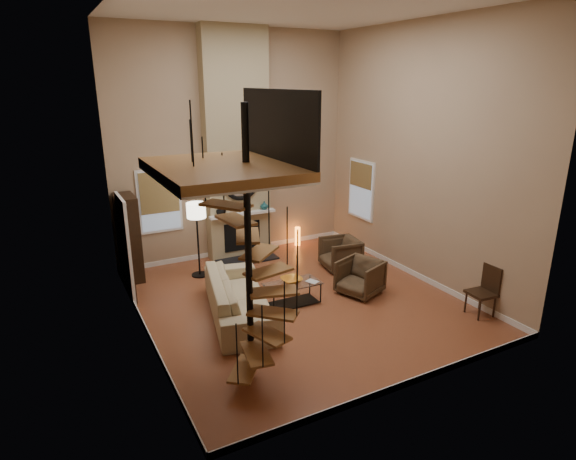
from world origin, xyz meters
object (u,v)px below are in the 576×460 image
floor_lamp (196,216)px  side_chair (485,289)px  sofa (238,296)px  armchair_far (362,276)px  accent_lamp (298,236)px  armchair_near (343,253)px  coffee_table (293,291)px  hutch (129,238)px

floor_lamp → side_chair: 6.13m
sofa → armchair_far: 2.71m
floor_lamp → accent_lamp: floor_lamp is taller
floor_lamp → armchair_near: bearing=-19.5°
sofa → side_chair: bearing=-104.3°
armchair_near → side_chair: 3.39m
armchair_far → sofa: bearing=-115.9°
coffee_table → side_chair: bearing=-34.3°
sofa → accent_lamp: size_ratio=5.20×
floor_lamp → coffee_table: bearing=-62.4°
floor_lamp → sofa: bearing=-88.5°
hutch → accent_lamp: (4.40, 0.22, -0.70)m
hutch → armchair_far: size_ratio=2.35×
coffee_table → sofa: bearing=177.3°
coffee_table → floor_lamp: bearing=117.6°
sofa → accent_lamp: (2.94, 3.02, -0.15)m
armchair_near → accent_lamp: 1.93m
armchair_near → floor_lamp: floor_lamp is taller
coffee_table → side_chair: 3.68m
sofa → hutch: bearing=40.2°
armchair_near → coffee_table: 2.30m
hutch → armchair_far: bearing=-36.2°
armchair_far → coffee_table: (-1.56, 0.18, -0.07)m
floor_lamp → accent_lamp: 3.32m
armchair_near → hutch: bearing=-102.1°
sofa → side_chair: size_ratio=2.71×
sofa → side_chair: side_chair is taller
coffee_table → armchair_near: bearing=30.1°
accent_lamp → armchair_near: bearing=-84.6°
side_chair → armchair_far: bearing=127.8°
coffee_table → armchair_far: bearing=-6.5°
hutch → side_chair: (5.63, -4.93, -0.42)m
hutch → armchair_near: bearing=-20.4°
coffee_table → accent_lamp: 3.57m
armchair_near → armchair_far: (-0.43, -1.33, 0.00)m
hutch → floor_lamp: hutch is taller
side_chair → accent_lamp: bearing=103.4°
sofa → armchair_near: bearing=-57.9°
sofa → accent_lamp: sofa is taller
armchair_far → floor_lamp: bearing=-152.8°
coffee_table → accent_lamp: accent_lamp is taller
armchair_far → accent_lamp: armchair_far is taller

